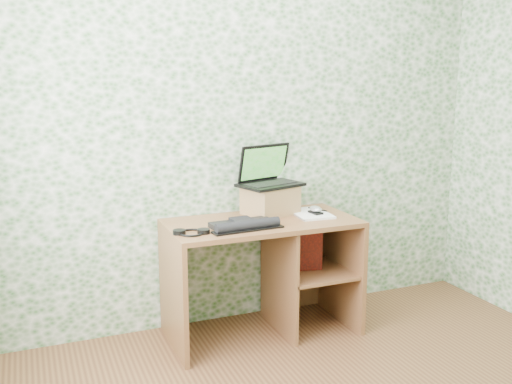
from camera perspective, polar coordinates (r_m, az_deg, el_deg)
name	(u,v)px	position (r m, az deg, el deg)	size (l,w,h in m)	color
wall_back	(244,129)	(3.78, -1.22, 6.30)	(3.50, 3.50, 0.00)	silver
desk	(271,259)	(3.72, 1.52, -6.68)	(1.20, 0.60, 0.75)	brown
riser	(270,200)	(3.75, 1.44, -0.81)	(0.31, 0.26, 0.19)	olive
laptop	(268,176)	(3.75, 1.19, 1.64)	(0.46, 0.38, 0.26)	black
keyboard	(245,224)	(3.42, -1.16, -3.27)	(0.45, 0.25, 0.06)	black
headphones	(191,232)	(3.32, -6.47, -4.01)	(0.21, 0.19, 0.03)	black
notepad	(310,214)	(3.76, 5.47, -2.16)	(0.22, 0.32, 0.01)	white
mouse	(316,211)	(3.73, 5.97, -1.87)	(0.07, 0.11, 0.04)	#B8B8BB
pen	(318,209)	(3.83, 6.17, -1.73)	(0.01, 0.01, 0.15)	black
red_box	(304,249)	(3.77, 4.82, -5.69)	(0.23, 0.07, 0.28)	#9A190E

